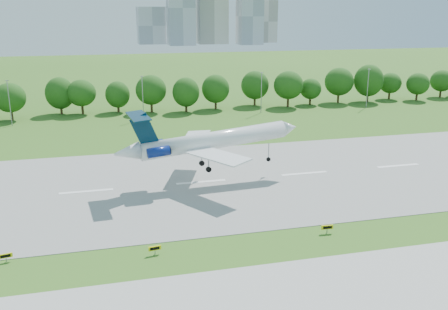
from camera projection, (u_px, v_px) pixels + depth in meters
The scene contains 9 objects.
ground at pixel (83, 261), 61.87m from camera, with size 600.00×600.00×0.00m, color #2C5516.
runway at pixel (86, 192), 85.13m from camera, with size 400.00×45.00×0.08m, color gray.
tree_line at pixel (88, 94), 145.78m from camera, with size 288.40×8.40×10.40m.
light_poles at pixel (78, 99), 135.84m from camera, with size 175.90×0.25×12.19m.
skyline at pixel (207, 9), 440.27m from camera, with size 127.00×52.00×80.00m.
airliner at pixel (205, 141), 87.66m from camera, with size 34.11×24.64×10.99m.
taxi_sign_left at pixel (6, 256), 61.31m from camera, with size 1.59×0.47×1.11m.
taxi_sign_centre at pixel (155, 248), 63.18m from camera, with size 1.66×0.43×1.16m.
taxi_sign_right at pixel (327, 227), 69.20m from camera, with size 1.72×0.33×1.20m.
Camera 1 is at (3.44, -58.26, 29.99)m, focal length 40.00 mm.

